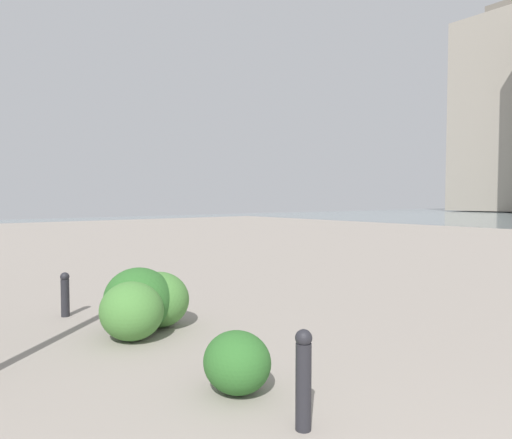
% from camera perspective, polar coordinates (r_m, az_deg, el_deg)
% --- Properties ---
extents(building_annex, '(10.28, 12.22, 29.36)m').
position_cam_1_polar(building_annex, '(75.98, 28.74, 11.37)').
color(building_annex, '#9E9384').
rests_on(building_annex, ground).
extents(bollard_near, '(0.13, 0.13, 0.77)m').
position_cam_1_polar(bollard_near, '(3.59, 6.03, -19.29)').
color(bollard_near, '#232328').
rests_on(bollard_near, ground).
extents(bollard_mid, '(0.13, 0.13, 0.66)m').
position_cam_1_polar(bollard_mid, '(7.28, -23.03, -8.61)').
color(bollard_mid, '#232328').
rests_on(bollard_mid, ground).
extents(shrub_low, '(0.85, 0.76, 0.72)m').
position_cam_1_polar(shrub_low, '(5.84, -15.47, -11.09)').
color(shrub_low, '#477F38').
rests_on(shrub_low, ground).
extents(shrub_round, '(0.98, 0.88, 0.83)m').
position_cam_1_polar(shrub_round, '(6.19, -14.65, -9.76)').
color(shrub_round, '#2D6628').
rests_on(shrub_round, ground).
extents(shrub_wide, '(0.65, 0.59, 0.55)m').
position_cam_1_polar(shrub_wide, '(4.23, -2.42, -17.60)').
color(shrub_wide, '#2D6628').
rests_on(shrub_wide, ground).
extents(shrub_tall, '(0.88, 0.79, 0.74)m').
position_cam_1_polar(shrub_tall, '(6.33, -12.19, -9.86)').
color(shrub_tall, '#477F38').
rests_on(shrub_tall, ground).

